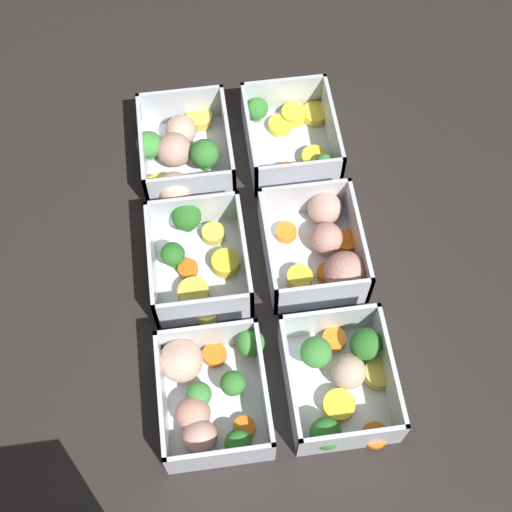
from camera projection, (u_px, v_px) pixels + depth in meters
name	position (u px, v px, depth m)	size (l,w,h in m)	color
ground_plane	(256.00, 264.00, 0.89)	(4.00, 4.00, 0.00)	#282321
container_near_left	(341.00, 378.00, 0.80)	(0.15, 0.13, 0.06)	silver
container_near_center	(324.00, 248.00, 0.88)	(0.16, 0.13, 0.06)	silver
container_near_right	(292.00, 137.00, 0.96)	(0.14, 0.13, 0.06)	silver
container_far_left	(208.00, 393.00, 0.79)	(0.15, 0.13, 0.06)	silver
container_far_center	(197.00, 259.00, 0.87)	(0.16, 0.12, 0.06)	silver
container_far_right	(181.00, 153.00, 0.94)	(0.18, 0.12, 0.06)	silver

